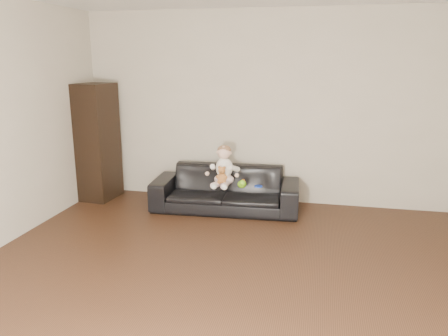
% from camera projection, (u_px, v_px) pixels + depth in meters
% --- Properties ---
extents(floor, '(5.50, 5.50, 0.00)m').
position_uv_depth(floor, '(217.00, 301.00, 3.63)').
color(floor, '#3B2315').
rests_on(floor, ground).
extents(wall_back, '(5.00, 0.00, 5.00)m').
position_uv_depth(wall_back, '(263.00, 108.00, 5.91)').
color(wall_back, '#B7AE9A').
rests_on(wall_back, ground).
extents(sofa, '(1.95, 0.85, 0.56)m').
position_uv_depth(sofa, '(226.00, 189.00, 5.78)').
color(sofa, black).
rests_on(sofa, floor).
extents(cabinet, '(0.45, 0.59, 1.63)m').
position_uv_depth(cabinet, '(98.00, 142.00, 6.13)').
color(cabinet, black).
rests_on(cabinet, floor).
extents(shelf_item, '(0.20, 0.26, 0.28)m').
position_uv_depth(shelf_item, '(97.00, 116.00, 6.04)').
color(shelf_item, silver).
rests_on(shelf_item, cabinet).
extents(baby, '(0.37, 0.45, 0.52)m').
position_uv_depth(baby, '(224.00, 168.00, 5.60)').
color(baby, silver).
rests_on(baby, sofa).
extents(teddy_bear, '(0.12, 0.13, 0.22)m').
position_uv_depth(teddy_bear, '(222.00, 175.00, 5.46)').
color(teddy_bear, '#AC6931').
rests_on(teddy_bear, sofa).
extents(toy_green, '(0.14, 0.16, 0.09)m').
position_uv_depth(toy_green, '(242.00, 184.00, 5.51)').
color(toy_green, '#78D218').
rests_on(toy_green, sofa).
extents(toy_rattle, '(0.10, 0.10, 0.07)m').
position_uv_depth(toy_rattle, '(243.00, 183.00, 5.61)').
color(toy_rattle, '#D26418').
rests_on(toy_rattle, sofa).
extents(toy_blue_disc, '(0.13, 0.13, 0.01)m').
position_uv_depth(toy_blue_disc, '(258.00, 186.00, 5.56)').
color(toy_blue_disc, '#1838C0').
rests_on(toy_blue_disc, sofa).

